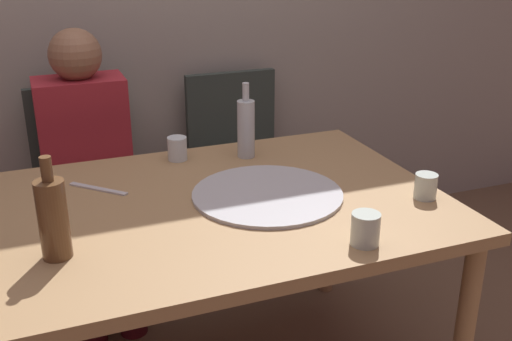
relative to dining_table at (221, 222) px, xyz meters
name	(u,v)px	position (x,y,z in m)	size (l,w,h in m)	color
dining_table	(221,222)	(0.00, 0.00, 0.00)	(1.38, 1.01, 0.74)	#99754C
pizza_tray	(267,194)	(0.15, -0.02, 0.08)	(0.48, 0.48, 0.01)	#ADADB2
wine_bottle	(246,128)	(0.21, 0.34, 0.19)	(0.06, 0.06, 0.28)	#B2BCC1
beer_bottle	(53,218)	(-0.50, -0.18, 0.19)	(0.08, 0.08, 0.28)	brown
tumbler_near	(426,186)	(0.61, -0.22, 0.12)	(0.07, 0.07, 0.08)	#B7C6BC
tumbler_far	(177,149)	(-0.03, 0.40, 0.12)	(0.07, 0.07, 0.09)	silver
wine_glass	(365,229)	(0.27, -0.41, 0.12)	(0.08, 0.08, 0.09)	#B7C6BC
table_knife	(98,189)	(-0.35, 0.22, 0.08)	(0.22, 0.02, 0.01)	#B7B7BC
chair_left	(87,178)	(-0.32, 0.91, -0.15)	(0.44, 0.44, 0.90)	#2D3833
chair_right	(240,157)	(0.39, 0.91, -0.15)	(0.44, 0.44, 0.90)	#2D3833
guest_in_sweater	(89,162)	(-0.32, 0.75, -0.02)	(0.36, 0.56, 1.17)	maroon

